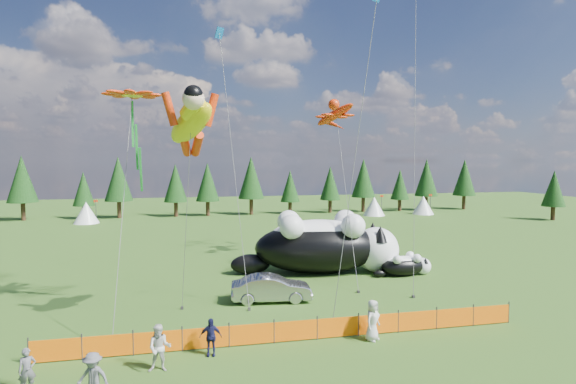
% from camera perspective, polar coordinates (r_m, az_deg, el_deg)
% --- Properties ---
extents(ground, '(160.00, 160.00, 0.00)m').
position_cam_1_polar(ground, '(24.12, -0.68, -15.77)').
color(ground, '#133609').
rests_on(ground, ground).
extents(safety_fence, '(22.06, 0.06, 1.10)m').
position_cam_1_polar(safety_fence, '(21.20, 1.00, -17.17)').
color(safety_fence, '#262626').
rests_on(safety_fence, ground).
extents(tree_line, '(90.00, 4.00, 8.00)m').
position_cam_1_polar(tree_line, '(67.53, -8.29, 0.43)').
color(tree_line, black).
rests_on(tree_line, ground).
extents(festival_tents, '(50.00, 3.20, 2.80)m').
position_cam_1_polar(festival_tents, '(64.51, 1.84, -2.02)').
color(festival_tents, white).
rests_on(festival_tents, ground).
extents(cat_large, '(12.31, 5.49, 4.45)m').
position_cam_1_polar(cat_large, '(32.99, 4.79, -6.57)').
color(cat_large, black).
rests_on(cat_large, ground).
extents(cat_small, '(4.45, 1.71, 1.61)m').
position_cam_1_polar(cat_small, '(33.38, 14.71, -8.93)').
color(cat_small, black).
rests_on(cat_small, ground).
extents(car, '(4.79, 2.08, 1.53)m').
position_cam_1_polar(car, '(26.64, -2.12, -12.12)').
color(car, '#A8A9AD').
rests_on(car, ground).
extents(spectator_a, '(0.67, 0.55, 1.57)m').
position_cam_1_polar(spectator_a, '(19.33, -30.21, -18.98)').
color(spectator_a, '#57565B').
rests_on(spectator_a, ground).
extents(spectator_b, '(0.95, 0.62, 1.85)m').
position_cam_1_polar(spectator_b, '(19.03, -16.00, -18.51)').
color(spectator_b, beige).
rests_on(spectator_b, ground).
extents(spectator_c, '(0.97, 0.56, 1.59)m').
position_cam_1_polar(spectator_c, '(20.00, -9.81, -17.67)').
color(spectator_c, '#15163B').
rests_on(spectator_c, ground).
extents(spectator_d, '(1.25, 0.90, 1.75)m').
position_cam_1_polar(spectator_d, '(17.57, -23.54, -20.83)').
color(spectator_d, '#57565B').
rests_on(spectator_d, ground).
extents(spectator_e, '(1.08, 1.03, 1.86)m').
position_cam_1_polar(spectator_e, '(21.52, 10.69, -15.70)').
color(spectator_e, beige).
rests_on(spectator_e, ground).
extents(superhero_kite, '(5.20, 5.32, 11.88)m').
position_cam_1_polar(superhero_kite, '(22.46, -12.24, 8.50)').
color(superhero_kite, yellow).
rests_on(superhero_kite, ground).
extents(gecko_kite, '(5.41, 13.38, 15.56)m').
position_cam_1_polar(gecko_kite, '(37.75, 5.96, 9.72)').
color(gecko_kite, red).
rests_on(gecko_kite, ground).
extents(flower_kite, '(4.12, 7.91, 12.88)m').
position_cam_1_polar(flower_kite, '(25.64, -19.20, 11.24)').
color(flower_kite, red).
rests_on(flower_kite, ground).
extents(diamond_kite_a, '(1.62, 6.50, 17.56)m').
position_cam_1_polar(diamond_kite_a, '(30.54, -8.52, 17.77)').
color(diamond_kite_a, '#0B5DAB').
rests_on(diamond_kite_a, ground).
extents(diamond_kite_c, '(2.72, 0.58, 16.77)m').
position_cam_1_polar(diamond_kite_c, '(23.33, 10.94, 21.18)').
color(diamond_kite_c, '#0B5DAB').
rests_on(diamond_kite_c, ground).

